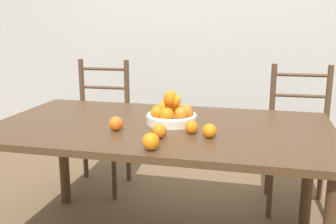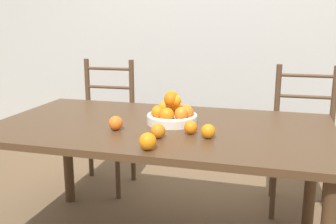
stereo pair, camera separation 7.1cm
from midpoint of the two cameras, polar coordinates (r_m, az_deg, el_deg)
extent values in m
cube|color=beige|center=(3.53, 4.63, 13.10)|extent=(8.00, 0.06, 2.60)
cube|color=#4C331E|center=(2.13, -2.03, -2.32)|extent=(1.82, 1.01, 0.03)
cylinder|color=#4C331E|center=(2.93, -15.59, -6.15)|extent=(0.07, 0.07, 0.72)
cylinder|color=#4C331E|center=(2.60, 18.88, -8.92)|extent=(0.07, 0.07, 0.72)
cylinder|color=silver|center=(2.15, -0.43, -1.09)|extent=(0.28, 0.28, 0.04)
torus|color=silver|center=(2.15, -0.43, -0.55)|extent=(0.28, 0.28, 0.02)
sphere|color=orange|center=(2.12, 1.78, -0.06)|extent=(0.07, 0.07, 0.07)
sphere|color=orange|center=(2.18, 1.61, 0.30)|extent=(0.06, 0.06, 0.06)
sphere|color=orange|center=(2.22, -0.06, 0.71)|extent=(0.08, 0.08, 0.08)
sphere|color=orange|center=(2.22, -1.47, 0.64)|extent=(0.08, 0.08, 0.08)
sphere|color=orange|center=(2.17, -2.58, 0.16)|extent=(0.06, 0.06, 0.06)
sphere|color=orange|center=(2.11, -2.51, -0.08)|extent=(0.07, 0.07, 0.07)
sphere|color=orange|center=(2.07, -1.16, -0.45)|extent=(0.08, 0.08, 0.08)
sphere|color=orange|center=(2.08, 0.94, -0.24)|extent=(0.07, 0.07, 0.07)
sphere|color=orange|center=(2.12, 0.07, 1.65)|extent=(0.06, 0.06, 0.06)
sphere|color=orange|center=(2.15, -0.54, 2.04)|extent=(0.08, 0.08, 0.08)
sphere|color=orange|center=(2.12, -0.60, 1.83)|extent=(0.08, 0.08, 0.08)
sphere|color=orange|center=(1.88, -2.33, -2.79)|extent=(0.07, 0.07, 0.07)
sphere|color=orange|center=(1.96, 2.40, -2.23)|extent=(0.07, 0.07, 0.07)
sphere|color=orange|center=(1.89, 4.97, -2.74)|extent=(0.07, 0.07, 0.07)
sphere|color=orange|center=(2.03, -8.56, -1.68)|extent=(0.07, 0.07, 0.07)
sphere|color=orange|center=(1.71, -3.71, -4.32)|extent=(0.08, 0.08, 0.08)
cylinder|color=#513823|center=(3.09, -15.23, -7.53)|extent=(0.04, 0.04, 0.47)
cylinder|color=#513823|center=(2.95, -8.54, -8.24)|extent=(0.04, 0.04, 0.47)
cylinder|color=#513823|center=(3.33, -12.76, -1.12)|extent=(0.04, 0.04, 1.00)
cylinder|color=#513823|center=(3.19, -6.51, -1.48)|extent=(0.04, 0.04, 1.00)
cube|color=#513823|center=(3.10, -10.88, -2.38)|extent=(0.43, 0.41, 0.04)
cylinder|color=#513823|center=(3.22, -9.79, 0.89)|extent=(0.38, 0.04, 0.02)
cylinder|color=#513823|center=(3.20, -9.89, 3.51)|extent=(0.38, 0.04, 0.02)
cylinder|color=#513823|center=(3.17, -10.00, 6.17)|extent=(0.38, 0.04, 0.02)
cylinder|color=#513823|center=(2.74, 13.88, -10.19)|extent=(0.04, 0.04, 0.47)
cylinder|color=#513823|center=(2.79, 21.83, -10.41)|extent=(0.04, 0.04, 0.47)
cylinder|color=#513823|center=(3.00, 13.98, -2.77)|extent=(0.04, 0.04, 1.00)
cylinder|color=#513823|center=(3.04, 21.17, -3.08)|extent=(0.04, 0.04, 1.00)
cube|color=#513823|center=(2.84, 17.91, -4.22)|extent=(0.43, 0.41, 0.04)
cylinder|color=#513823|center=(2.98, 17.77, -0.58)|extent=(0.38, 0.03, 0.02)
cylinder|color=#513823|center=(2.95, 17.97, 2.24)|extent=(0.38, 0.03, 0.02)
cylinder|color=#513823|center=(2.92, 18.18, 5.11)|extent=(0.38, 0.03, 0.02)
camera|label=1|loc=(0.04, -90.99, -0.23)|focal=42.00mm
camera|label=2|loc=(0.04, 89.01, 0.23)|focal=42.00mm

